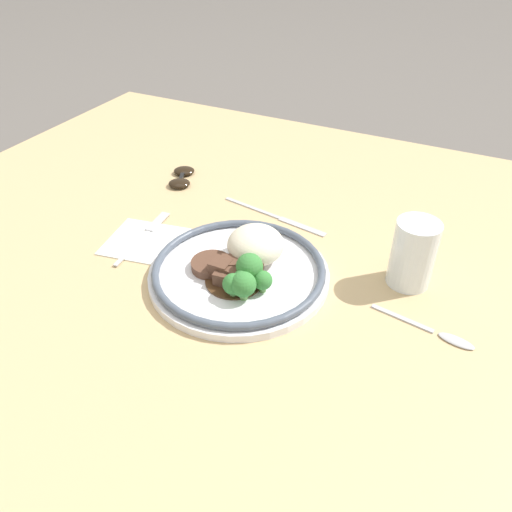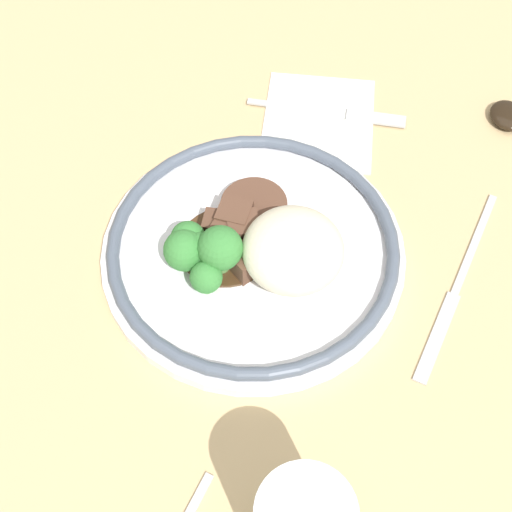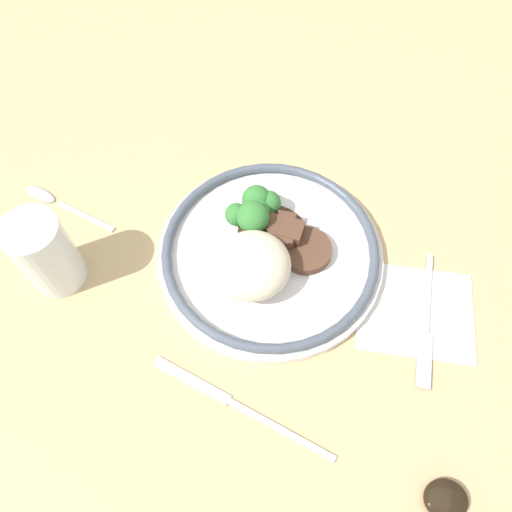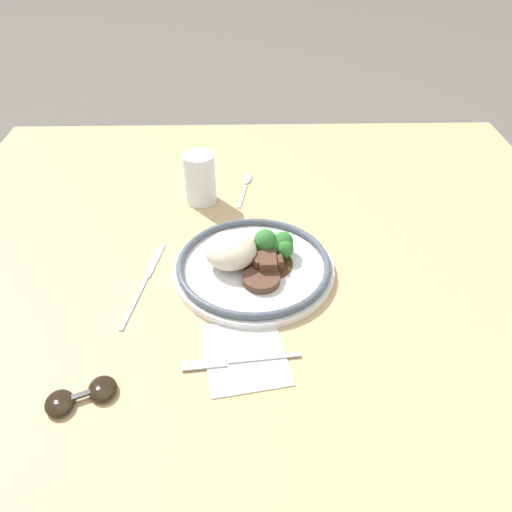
{
  "view_description": "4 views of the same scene",
  "coord_description": "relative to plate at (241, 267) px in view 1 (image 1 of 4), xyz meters",
  "views": [
    {
      "loc": [
        0.33,
        -0.52,
        0.52
      ],
      "look_at": [
        0.06,
        0.03,
        0.06
      ],
      "focal_mm": 35.0,
      "sensor_mm": 36.0,
      "label": 1
    },
    {
      "loc": [
        0.39,
        0.12,
        0.58
      ],
      "look_at": [
        0.06,
        0.02,
        0.07
      ],
      "focal_mm": 50.0,
      "sensor_mm": 36.0,
      "label": 2
    },
    {
      "loc": [
        -0.04,
        0.31,
        0.57
      ],
      "look_at": [
        0.05,
        0.03,
        0.06
      ],
      "focal_mm": 35.0,
      "sensor_mm": 36.0,
      "label": 3
    },
    {
      "loc": [
        -0.62,
        0.02,
        0.59
      ],
      "look_at": [
        0.03,
        0.01,
        0.08
      ],
      "focal_mm": 35.0,
      "sensor_mm": 36.0,
      "label": 4
    }
  ],
  "objects": [
    {
      "name": "ground_plane",
      "position": [
        -0.04,
        -0.01,
        -0.05
      ],
      "size": [
        8.0,
        8.0,
        0.0
      ],
      "primitive_type": "plane",
      "color": "#5B5651"
    },
    {
      "name": "dining_table",
      "position": [
        -0.04,
        -0.01,
        -0.03
      ],
      "size": [
        1.32,
        1.29,
        0.03
      ],
      "color": "tan",
      "rests_on": "ground"
    },
    {
      "name": "juice_glass",
      "position": [
        0.23,
        0.1,
        0.03
      ],
      "size": [
        0.06,
        0.06,
        0.11
      ],
      "color": "yellow",
      "rests_on": "dining_table"
    },
    {
      "name": "sunglasses",
      "position": [
        -0.26,
        0.23,
        -0.01
      ],
      "size": [
        0.08,
        0.1,
        0.01
      ],
      "rotation": [
        0.0,
        0.0,
        0.4
      ],
      "color": "black",
      "rests_on": "dining_table"
    },
    {
      "name": "plate",
      "position": [
        0.0,
        0.0,
        0.0
      ],
      "size": [
        0.28,
        0.28,
        0.07
      ],
      "color": "white",
      "rests_on": "dining_table"
    },
    {
      "name": "knife",
      "position": [
        -0.02,
        0.18,
        -0.02
      ],
      "size": [
        0.22,
        0.05,
        0.0
      ],
      "rotation": [
        0.0,
        0.0,
        -0.17
      ],
      "color": "#B7B7BC",
      "rests_on": "dining_table"
    },
    {
      "name": "fork",
      "position": [
        -0.2,
        0.03,
        -0.02
      ],
      "size": [
        0.03,
        0.17,
        0.0
      ],
      "rotation": [
        0.0,
        0.0,
        1.68
      ],
      "color": "#B7B7BC",
      "rests_on": "napkin"
    },
    {
      "name": "napkin",
      "position": [
        -0.19,
        0.01,
        -0.02
      ],
      "size": [
        0.15,
        0.14,
        0.0
      ],
      "color": "silver",
      "rests_on": "dining_table"
    },
    {
      "name": "spoon",
      "position": [
        0.3,
        0.01,
        -0.02
      ],
      "size": [
        0.15,
        0.04,
        0.01
      ],
      "rotation": [
        0.0,
        0.0,
        -0.16
      ],
      "color": "#B7B7BC",
      "rests_on": "dining_table"
    }
  ]
}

